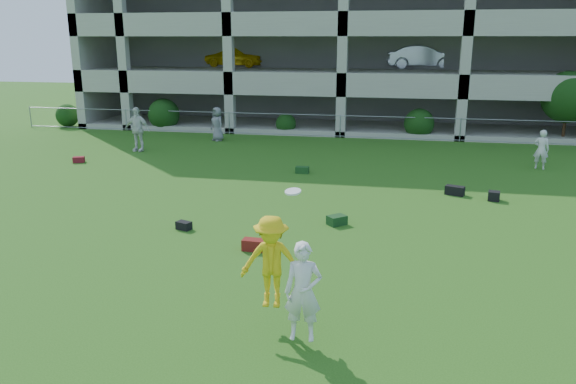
% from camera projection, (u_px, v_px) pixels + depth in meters
% --- Properties ---
extents(ground, '(100.00, 100.00, 0.00)m').
position_uv_depth(ground, '(236.00, 297.00, 11.27)').
color(ground, '#235114').
rests_on(ground, ground).
extents(bystander_b, '(1.20, 0.54, 2.01)m').
position_uv_depth(bystander_b, '(137.00, 129.00, 25.54)').
color(bystander_b, silver).
rests_on(bystander_b, ground).
extents(bystander_c, '(0.98, 0.92, 1.69)m').
position_uv_depth(bystander_c, '(217.00, 124.00, 28.15)').
color(bystander_c, slate).
rests_on(bystander_c, ground).
extents(bystander_e, '(0.66, 0.53, 1.57)m').
position_uv_depth(bystander_e, '(541.00, 149.00, 22.05)').
color(bystander_e, silver).
rests_on(bystander_e, ground).
extents(bag_red_a, '(0.56, 0.32, 0.28)m').
position_uv_depth(bag_red_a, '(254.00, 245.00, 13.70)').
color(bag_red_a, '#57160F').
rests_on(bag_red_a, ground).
extents(bag_black_b, '(0.46, 0.37, 0.22)m').
position_uv_depth(bag_black_b, '(184.00, 225.00, 15.20)').
color(bag_black_b, black).
rests_on(bag_black_b, ground).
extents(bag_green_c, '(0.61, 0.60, 0.26)m').
position_uv_depth(bag_green_c, '(337.00, 220.00, 15.59)').
color(bag_green_c, '#143413').
rests_on(bag_green_c, ground).
extents(crate_d, '(0.41, 0.41, 0.30)m').
position_uv_depth(crate_d, '(494.00, 196.00, 17.89)').
color(crate_d, black).
rests_on(crate_d, ground).
extents(bag_black_e, '(0.67, 0.49, 0.30)m').
position_uv_depth(bag_black_e, '(455.00, 190.00, 18.54)').
color(bag_black_e, black).
rests_on(bag_black_e, ground).
extents(bag_red_f, '(0.52, 0.42, 0.24)m').
position_uv_depth(bag_red_f, '(79.00, 160.00, 23.37)').
color(bag_red_f, '#601110').
rests_on(bag_red_f, ground).
extents(bag_green_g, '(0.50, 0.30, 0.25)m').
position_uv_depth(bag_green_g, '(302.00, 170.00, 21.54)').
color(bag_green_g, '#163C16').
rests_on(bag_green_g, ground).
extents(frisbee_contest, '(1.53, 1.10, 2.48)m').
position_uv_depth(frisbee_contest, '(280.00, 270.00, 9.58)').
color(frisbee_contest, yellow).
rests_on(frisbee_contest, ground).
extents(parking_garage, '(30.00, 14.00, 12.00)m').
position_uv_depth(parking_garage, '(357.00, 22.00, 35.85)').
color(parking_garage, '#9E998C').
rests_on(parking_garage, ground).
extents(fence, '(36.06, 0.06, 1.20)m').
position_uv_depth(fence, '(340.00, 126.00, 29.06)').
color(fence, gray).
rests_on(fence, ground).
extents(shrub_row, '(34.38, 2.52, 3.50)m').
position_uv_depth(shrub_row, '(432.00, 109.00, 28.61)').
color(shrub_row, '#163D11').
rests_on(shrub_row, ground).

